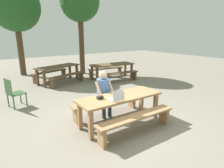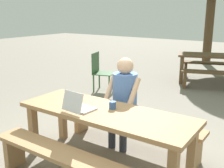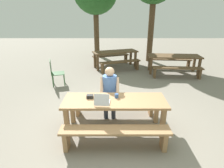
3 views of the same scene
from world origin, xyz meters
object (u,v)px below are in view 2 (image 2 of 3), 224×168
at_px(laptop, 78,106).
at_px(coffee_mug, 112,105).
at_px(plastic_chair, 101,71).
at_px(picnic_table_rear, 219,59).
at_px(small_pouch, 76,98).
at_px(person_seated, 124,96).
at_px(picnic_table_front, 105,119).

xyz_separation_m(laptop, coffee_mug, (0.29, 0.28, -0.01)).
height_order(plastic_chair, picnic_table_rear, plastic_chair).
xyz_separation_m(laptop, picnic_table_rear, (0.34, 4.99, -0.13)).
relative_size(laptop, small_pouch, 2.31).
height_order(coffee_mug, plastic_chair, plastic_chair).
bearing_deg(picnic_table_rear, person_seated, -111.77).
xyz_separation_m(coffee_mug, picnic_table_rear, (0.05, 4.72, -0.12)).
bearing_deg(laptop, plastic_chair, -53.20).
height_order(small_pouch, person_seated, person_seated).
relative_size(person_seated, picnic_table_rear, 0.58).
height_order(person_seated, plastic_chair, person_seated).
bearing_deg(coffee_mug, person_seated, 107.18).
height_order(laptop, small_pouch, laptop).
distance_m(laptop, plastic_chair, 3.33).
bearing_deg(laptop, person_seated, -95.58).
height_order(picnic_table_front, laptop, laptop).
height_order(coffee_mug, person_seated, person_seated).
bearing_deg(picnic_table_rear, coffee_mug, -109.66).
relative_size(picnic_table_front, plastic_chair, 2.36).
xyz_separation_m(picnic_table_front, coffee_mug, (0.04, 0.09, 0.15)).
relative_size(person_seated, plastic_chair, 1.37).
xyz_separation_m(picnic_table_front, picnic_table_rear, (0.09, 4.81, 0.03)).
distance_m(picnic_table_front, coffee_mug, 0.18).
relative_size(small_pouch, coffee_mug, 1.53).
xyz_separation_m(small_pouch, picnic_table_rear, (0.61, 4.73, -0.11)).
bearing_deg(laptop, coffee_mug, -131.67).
bearing_deg(small_pouch, person_seated, 50.73).
relative_size(laptop, coffee_mug, 3.52).
bearing_deg(laptop, picnic_table_front, -139.30).
relative_size(picnic_table_front, person_seated, 1.72).
xyz_separation_m(laptop, person_seated, (0.14, 0.76, -0.05)).
xyz_separation_m(small_pouch, coffee_mug, (0.56, 0.01, 0.01)).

